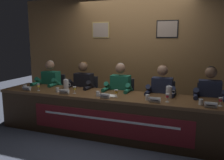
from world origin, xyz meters
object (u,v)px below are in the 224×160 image
(chair_left, at_px, (87,99))
(panelist_far_right, at_px, (209,98))
(water_cup_center, at_px, (98,94))
(juice_glass_right, at_px, (167,96))
(water_pitcher_right_side, at_px, (169,92))
(panelist_left, at_px, (82,88))
(water_pitcher_left_side, at_px, (66,85))
(nameplate_far_right, at_px, (211,105))
(juice_glass_far_left, at_px, (38,86))
(chair_center, at_px, (122,102))
(conference_table, at_px, (110,108))
(document_stack_center, at_px, (110,96))
(chair_far_left, at_px, (55,96))
(nameplate_far_left, at_px, (27,89))
(juice_glass_left, at_px, (74,89))
(water_cup_far_left, at_px, (25,87))
(panelist_far_left, at_px, (49,85))
(water_cup_left, at_px, (57,90))
(chair_far_right, at_px, (208,111))
(nameplate_right, at_px, (155,100))
(panelist_right, at_px, (161,94))
(juice_glass_center, at_px, (116,92))
(water_cup_far_right, at_px, (201,102))
(water_cup_right, at_px, (147,98))
(panelist_center, at_px, (119,91))
(juice_glass_far_right, at_px, (221,100))
(chair_right, at_px, (162,106))
(nameplate_left, at_px, (64,92))

(chair_left, distance_m, panelist_far_right, 2.38)
(water_cup_center, bearing_deg, juice_glass_right, 2.70)
(panelist_far_right, relative_size, water_pitcher_right_side, 5.86)
(water_pitcher_right_side, bearing_deg, water_cup_center, -164.08)
(panelist_left, height_order, water_pitcher_left_side, panelist_left)
(nameplate_far_right, bearing_deg, juice_glass_far_left, 178.57)
(water_cup_center, xyz_separation_m, juice_glass_right, (1.13, 0.05, 0.05))
(water_cup_center, bearing_deg, chair_center, 78.37)
(conference_table, xyz_separation_m, document_stack_center, (0.01, -0.02, 0.22))
(chair_far_left, xyz_separation_m, nameplate_far_left, (-0.01, -0.87, 0.33))
(juice_glass_left, bearing_deg, conference_table, 4.93)
(nameplate_far_left, height_order, nameplate_far_right, same)
(juice_glass_far_left, bearing_deg, water_cup_far_left, 176.87)
(water_cup_far_left, bearing_deg, chair_left, 40.17)
(panelist_far_left, height_order, water_pitcher_left_side, panelist_far_left)
(water_cup_far_left, distance_m, water_pitcher_right_side, 2.66)
(water_cup_far_left, relative_size, chair_left, 0.09)
(water_cup_left, relative_size, chair_far_right, 0.09)
(water_cup_far_left, xyz_separation_m, nameplate_right, (2.48, -0.09, 0.00))
(nameplate_far_left, distance_m, panelist_right, 2.45)
(juice_glass_center, bearing_deg, nameplate_far_right, -4.66)
(chair_left, bearing_deg, water_cup_far_right, -18.46)
(juice_glass_far_left, bearing_deg, conference_table, 3.80)
(juice_glass_far_left, xyz_separation_m, chair_center, (1.37, 0.79, -0.37))
(chair_far_left, relative_size, chair_far_right, 1.00)
(water_cup_right, distance_m, panelist_far_right, 1.06)
(juice_glass_left, distance_m, juice_glass_right, 1.60)
(chair_far_right, bearing_deg, water_pitcher_left_side, -168.37)
(panelist_far_left, relative_size, panelist_center, 1.00)
(water_cup_right, bearing_deg, chair_center, 131.37)
(water_pitcher_right_side, bearing_deg, nameplate_far_right, -31.53)
(chair_center, height_order, nameplate_right, chair_center)
(juice_glass_far_right, height_order, water_pitcher_left_side, water_pitcher_left_side)
(nameplate_far_right, bearing_deg, chair_right, 132.22)
(chair_far_left, relative_size, juice_glass_right, 7.28)
(chair_far_left, distance_m, water_pitcher_right_side, 2.59)
(panelist_left, xyz_separation_m, nameplate_left, (0.00, -0.66, 0.05))
(conference_table, height_order, chair_far_left, chair_far_left)
(chair_far_left, xyz_separation_m, nameplate_far_right, (3.13, -0.86, 0.33))
(panelist_far_left, xyz_separation_m, water_cup_right, (2.22, -0.54, 0.05))
(document_stack_center, bearing_deg, panelist_far_right, 18.24)
(juice_glass_center, bearing_deg, juice_glass_far_right, 1.09)
(nameplate_far_right, distance_m, water_cup_far_right, 0.17)
(juice_glass_far_left, relative_size, document_stack_center, 0.58)
(water_cup_left, height_order, water_cup_far_right, same)
(water_cup_left, bearing_deg, document_stack_center, 3.15)
(juice_glass_right, bearing_deg, water_cup_far_left, -179.57)
(water_cup_center, xyz_separation_m, juice_glass_far_right, (1.86, 0.09, 0.05))
(nameplate_right, relative_size, water_cup_right, 2.03)
(panelist_far_left, relative_size, juice_glass_left, 9.92)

